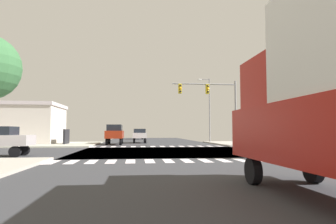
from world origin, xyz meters
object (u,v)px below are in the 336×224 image
suv_farside_1 (115,133)px  traffic_signal_mast (212,97)px  sedan_trailing_4 (138,133)px  sedan_queued_2 (140,135)px  street_lamp (208,105)px

suv_farside_1 → traffic_signal_mast: bearing=154.5°
suv_farside_1 → sedan_trailing_4: 22.28m
traffic_signal_mast → suv_farside_1: bearing=154.5°
sedan_queued_2 → sedan_trailing_4: same height
traffic_signal_mast → street_lamp: street_lamp is taller
traffic_signal_mast → sedan_trailing_4: bearing=105.6°
sedan_queued_2 → sedan_trailing_4: bearing=-90.0°
traffic_signal_mast → sedan_trailing_4: 28.46m
suv_farside_1 → sedan_trailing_4: (3.00, 22.08, -0.28)m
traffic_signal_mast → sedan_trailing_4: (-7.58, 27.12, -4.08)m
traffic_signal_mast → sedan_trailing_4: size_ratio=1.63×
suv_farside_1 → sedan_trailing_4: bearing=-97.7°
street_lamp → sedan_trailing_4: street_lamp is taller
traffic_signal_mast → sedan_queued_2: size_ratio=1.63×
traffic_signal_mast → street_lamp: bearing=78.5°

